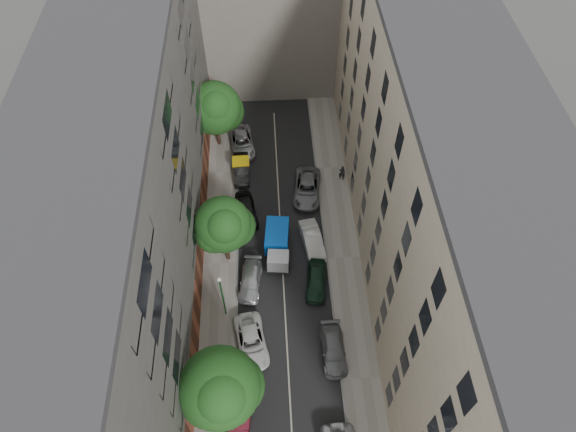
{
  "coord_description": "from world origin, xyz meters",
  "views": [
    {
      "loc": [
        -0.83,
        -24.78,
        38.65
      ],
      "look_at": [
        0.54,
        0.42,
        6.0
      ],
      "focal_mm": 32.0,
      "sensor_mm": 36.0,
      "label": 1
    }
  ],
  "objects": [
    {
      "name": "sidewalk_right",
      "position": [
        5.5,
        0.0,
        0.07
      ],
      "size": [
        3.0,
        44.0,
        0.15
      ],
      "primitive_type": "cube",
      "color": "gray",
      "rests_on": "ground"
    },
    {
      "name": "car_left_3",
      "position": [
        -2.8,
        -2.2,
        0.63
      ],
      "size": [
        2.32,
        4.56,
        1.27
      ],
      "primitive_type": "imported",
      "rotation": [
        0.0,
        0.0,
        -0.13
      ],
      "color": "#B5B5BA",
      "rests_on": "ground"
    },
    {
      "name": "car_left_6",
      "position": [
        -3.55,
        14.6,
        0.72
      ],
      "size": [
        3.08,
        5.44,
        1.43
      ],
      "primitive_type": "imported",
      "rotation": [
        0.0,
        0.0,
        0.14
      ],
      "color": "#B6B7BC",
      "rests_on": "ground"
    },
    {
      "name": "pedestrian",
      "position": [
        6.4,
        9.35,
        1.05
      ],
      "size": [
        0.76,
        0.62,
        1.81
      ],
      "primitive_type": "imported",
      "rotation": [
        0.0,
        0.0,
        2.83
      ],
      "color": "black",
      "rests_on": "sidewalk_right"
    },
    {
      "name": "road_surface",
      "position": [
        0.0,
        0.0,
        0.01
      ],
      "size": [
        8.0,
        44.0,
        0.02
      ],
      "primitive_type": "cube",
      "color": "black",
      "rests_on": "ground"
    },
    {
      "name": "car_right_3",
      "position": [
        2.8,
        1.6,
        0.75
      ],
      "size": [
        2.32,
        4.73,
        1.49
      ],
      "primitive_type": "imported",
      "rotation": [
        0.0,
        0.0,
        0.17
      ],
      "color": "silver",
      "rests_on": "ground"
    },
    {
      "name": "car_left_2",
      "position": [
        -2.8,
        -7.8,
        0.69
      ],
      "size": [
        3.08,
        5.27,
        1.38
      ],
      "primitive_type": "imported",
      "rotation": [
        0.0,
        0.0,
        0.17
      ],
      "color": "silver",
      "rests_on": "ground"
    },
    {
      "name": "car_right_2",
      "position": [
        2.8,
        -2.6,
        0.72
      ],
      "size": [
        2.26,
        4.43,
        1.44
      ],
      "primitive_type": "imported",
      "rotation": [
        0.0,
        0.0,
        -0.13
      ],
      "color": "#152F20",
      "rests_on": "ground"
    },
    {
      "name": "car_right_1",
      "position": [
        3.6,
        -8.8,
        0.66
      ],
      "size": [
        1.94,
        4.56,
        1.31
      ],
      "primitive_type": "imported",
      "rotation": [
        0.0,
        0.0,
        0.02
      ],
      "color": "slate",
      "rests_on": "ground"
    },
    {
      "name": "lamp_post",
      "position": [
        -4.88,
        -4.99,
        3.7
      ],
      "size": [
        0.36,
        0.36,
        5.67
      ],
      "color": "#164F20",
      "rests_on": "sidewalk_left"
    },
    {
      "name": "car_right_4",
      "position": [
        2.8,
        7.8,
        0.75
      ],
      "size": [
        3.13,
        5.66,
        1.5
      ],
      "primitive_type": "imported",
      "rotation": [
        0.0,
        0.0,
        -0.12
      ],
      "color": "slate",
      "rests_on": "ground"
    },
    {
      "name": "car_left_4",
      "position": [
        -3.12,
        5.4,
        0.75
      ],
      "size": [
        2.49,
        4.67,
        1.51
      ],
      "primitive_type": "imported",
      "rotation": [
        0.0,
        0.0,
        0.17
      ],
      "color": "black",
      "rests_on": "ground"
    },
    {
      "name": "building_left",
      "position": [
        -11.0,
        0.0,
        10.0
      ],
      "size": [
        8.0,
        44.0,
        20.0
      ],
      "primitive_type": "cube",
      "color": "#4F4C49",
      "rests_on": "ground"
    },
    {
      "name": "ground",
      "position": [
        0.0,
        0.0,
        0.0
      ],
      "size": [
        120.0,
        120.0,
        0.0
      ],
      "primitive_type": "plane",
      "color": "#4C4C49",
      "rests_on": "ground"
    },
    {
      "name": "car_left_1",
      "position": [
        -3.6,
        -13.4,
        0.68
      ],
      "size": [
        2.02,
        4.3,
        1.36
      ],
      "primitive_type": "imported",
      "rotation": [
        0.0,
        0.0,
        -0.14
      ],
      "color": "#4B0F19",
      "rests_on": "ground"
    },
    {
      "name": "tree_mid",
      "position": [
        -4.69,
        0.39,
        5.01
      ],
      "size": [
        5.05,
        4.74,
        7.44
      ],
      "color": "#382619",
      "rests_on": "sidewalk_left"
    },
    {
      "name": "tree_far",
      "position": [
        -5.87,
        15.02,
        4.86
      ],
      "size": [
        5.59,
        5.36,
        7.52
      ],
      "color": "#382619",
      "rests_on": "sidewalk_left"
    },
    {
      "name": "car_left_5",
      "position": [
        -3.6,
        10.74,
        0.71
      ],
      "size": [
        1.64,
        4.37,
        1.43
      ],
      "primitive_type": "imported",
      "rotation": [
        0.0,
        0.0,
        0.03
      ],
      "color": "black",
      "rests_on": "ground"
    },
    {
      "name": "tree_near",
      "position": [
        -4.5,
        -13.22,
        5.61
      ],
      "size": [
        5.62,
        5.4,
        8.38
      ],
      "color": "#382619",
      "rests_on": "sidewalk_left"
    },
    {
      "name": "building_right",
      "position": [
        11.0,
        0.0,
        10.0
      ],
      "size": [
        8.0,
        44.0,
        20.0
      ],
      "primitive_type": "cube",
      "color": "beige",
      "rests_on": "ground"
    },
    {
      "name": "sidewalk_left",
      "position": [
        -5.5,
        0.0,
        0.07
      ],
      "size": [
        3.0,
        44.0,
        0.15
      ],
      "primitive_type": "cube",
      "color": "gray",
      "rests_on": "ground"
    },
    {
      "name": "tarp_truck",
      "position": [
        -0.37,
        0.99,
        1.25
      ],
      "size": [
        2.39,
        5.08,
        2.27
      ],
      "rotation": [
        0.0,
        0.0,
        -0.1
      ],
      "color": "black",
      "rests_on": "ground"
    }
  ]
}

